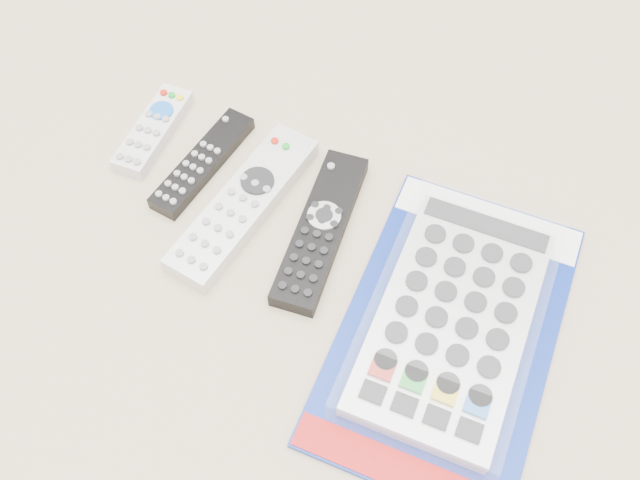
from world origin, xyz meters
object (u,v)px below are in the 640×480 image
at_px(remote_small_grey, 153,130).
at_px(remote_slim_black, 202,163).
at_px(remote_large_black, 321,229).
at_px(jumbo_remote_packaged, 453,319).
at_px(remote_silver_dvd, 244,204).

distance_m(remote_small_grey, remote_slim_black, 0.08).
relative_size(remote_small_grey, remote_large_black, 0.66).
height_order(remote_large_black, jumbo_remote_packaged, jumbo_remote_packaged).
distance_m(remote_silver_dvd, jumbo_remote_packaged, 0.27).
xyz_separation_m(remote_small_grey, remote_silver_dvd, (0.16, -0.05, 0.00)).
bearing_deg(remote_slim_black, remote_large_black, -3.30).
height_order(remote_slim_black, remote_large_black, remote_large_black).
height_order(remote_slim_black, jumbo_remote_packaged, jumbo_remote_packaged).
bearing_deg(remote_large_black, remote_small_grey, 162.79).
bearing_deg(remote_large_black, remote_silver_dvd, 177.47).
bearing_deg(remote_small_grey, remote_large_black, -14.34).
height_order(remote_silver_dvd, remote_large_black, remote_silver_dvd).
xyz_separation_m(remote_silver_dvd, jumbo_remote_packaged, (0.26, -0.03, 0.01)).
height_order(remote_slim_black, remote_silver_dvd, remote_silver_dvd).
distance_m(remote_small_grey, remote_large_black, 0.25).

